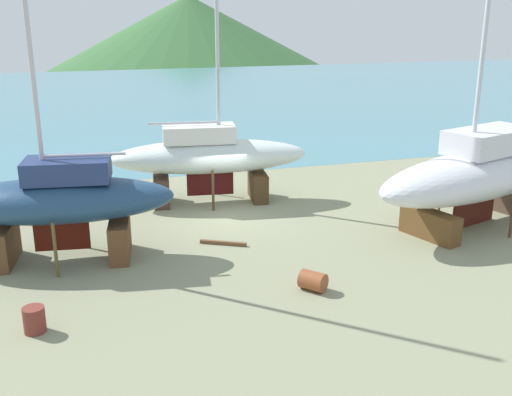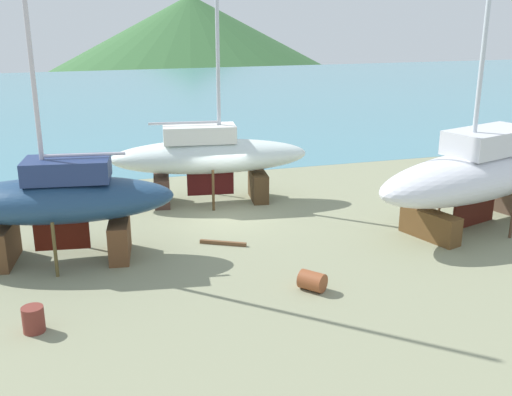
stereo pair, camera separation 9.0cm
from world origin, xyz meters
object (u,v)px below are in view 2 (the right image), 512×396
sailboat_small_center (479,173)px  barrel_blue_faded (33,319)px  sailboat_far_slipway (59,201)px  barrel_ochre (312,281)px  barrel_rust_near (34,215)px  barrel_rust_far (41,204)px  sailboat_mid_port (209,156)px  barrel_tar_black (2,213)px

sailboat_small_center → barrel_blue_faded: (-17.30, -4.01, -1.91)m
sailboat_far_slipway → barrel_ochre: (7.68, -4.94, -1.92)m
sailboat_small_center → barrel_blue_faded: sailboat_small_center is taller
barrel_rust_near → barrel_rust_far: bearing=80.7°
barrel_blue_faded → barrel_rust_far: (-0.23, 11.13, -0.04)m
barrel_rust_near → barrel_ochre: bearing=-47.0°
sailboat_small_center → barrel_blue_faded: bearing=-4.3°
sailboat_mid_port → barrel_blue_faded: size_ratio=20.90×
barrel_rust_near → barrel_tar_black: (-1.31, 0.44, 0.10)m
barrel_ochre → barrel_tar_black: bearing=135.6°
barrel_tar_black → barrel_ochre: (10.24, -10.03, -0.06)m
sailboat_far_slipway → barrel_rust_near: size_ratio=17.52×
sailboat_mid_port → barrel_blue_faded: bearing=-118.0°
barrel_ochre → sailboat_small_center: bearing=23.3°
barrel_blue_faded → barrel_rust_far: barrel_blue_faded is taller
barrel_ochre → barrel_rust_far: (-8.71, 10.93, 0.02)m
barrel_tar_black → barrel_rust_near: bearing=-18.6°
sailboat_mid_port → barrel_tar_black: sailboat_mid_port is taller
barrel_rust_near → barrel_blue_faded: 9.80m
sailboat_small_center → barrel_ochre: bearing=6.0°
sailboat_small_center → barrel_rust_near: (-17.75, 5.78, -2.00)m
sailboat_far_slipway → barrel_tar_black: size_ratio=19.10×
barrel_rust_near → sailboat_small_center: bearing=-18.0°
sailboat_small_center → barrel_blue_faded: 17.86m
sailboat_small_center → sailboat_mid_port: 11.80m
sailboat_far_slipway → barrel_rust_far: (-1.04, 5.99, -1.90)m
sailboat_far_slipway → barrel_rust_far: sailboat_far_slipway is taller
sailboat_far_slipway → barrel_rust_near: bearing=-67.0°
sailboat_small_center → barrel_ochre: sailboat_small_center is taller
sailboat_small_center → barrel_rust_near: 18.77m
barrel_rust_near → sailboat_mid_port: bearing=4.5°
sailboat_far_slipway → barrel_tar_black: bearing=-55.3°
barrel_rust_near → barrel_rust_far: size_ratio=1.10×
barrel_rust_near → barrel_tar_black: size_ratio=1.09×
barrel_ochre → sailboat_far_slipway: bearing=147.2°
sailboat_small_center → sailboat_mid_port: (-9.92, 6.39, -0.07)m
sailboat_small_center → barrel_ochre: size_ratio=22.21×
barrel_blue_faded → barrel_tar_black: 10.38m
barrel_blue_faded → barrel_rust_far: bearing=91.2°
sailboat_far_slipway → barrel_blue_faded: size_ratio=19.20×
barrel_blue_faded → barrel_ochre: bearing=1.4°
sailboat_small_center → barrel_tar_black: size_ratio=23.84×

